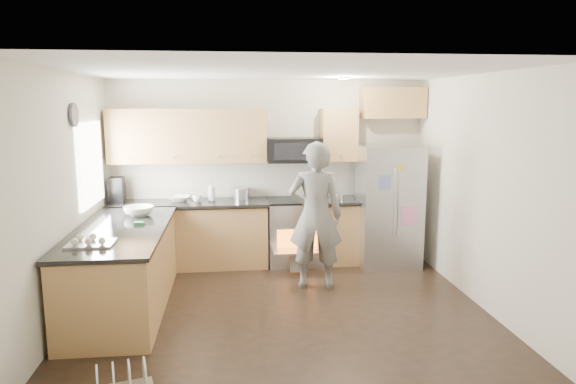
{
  "coord_description": "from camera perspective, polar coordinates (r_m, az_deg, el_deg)",
  "views": [
    {
      "loc": [
        -0.53,
        -5.39,
        2.28
      ],
      "look_at": [
        0.12,
        0.5,
        1.25
      ],
      "focal_mm": 32.0,
      "sensor_mm": 36.0,
      "label": 1
    }
  ],
  "objects": [
    {
      "name": "back_cabinet_run",
      "position": [
        7.26,
        -6.68,
        -0.62
      ],
      "size": [
        4.45,
        0.64,
        2.5
      ],
      "color": "#A87D43",
      "rests_on": "ground"
    },
    {
      "name": "peninsula",
      "position": [
        6.05,
        -17.84,
        -8.06
      ],
      "size": [
        0.96,
        2.36,
        1.04
      ],
      "color": "#A87D43",
      "rests_on": "ground"
    },
    {
      "name": "refrigerator",
      "position": [
        7.32,
        11.12,
        -1.59
      ],
      "size": [
        0.83,
        0.67,
        1.69
      ],
      "rotation": [
        0.0,
        0.0,
        -0.01
      ],
      "color": "#B7B7BC",
      "rests_on": "ground"
    },
    {
      "name": "ground",
      "position": [
        5.88,
        -0.68,
        -12.94
      ],
      "size": [
        4.5,
        4.5,
        0.0
      ],
      "primitive_type": "plane",
      "color": "black",
      "rests_on": "ground"
    },
    {
      "name": "person",
      "position": [
        6.3,
        3.07,
        -2.65
      ],
      "size": [
        0.72,
        0.53,
        1.83
      ],
      "primitive_type": "imported",
      "rotation": [
        0.0,
        0.0,
        3.0
      ],
      "color": "slate",
      "rests_on": "ground"
    },
    {
      "name": "room_shell",
      "position": [
        5.46,
        -1.12,
        3.53
      ],
      "size": [
        4.54,
        4.04,
        2.62
      ],
      "color": "beige",
      "rests_on": "ground"
    },
    {
      "name": "stove_range",
      "position": [
        7.31,
        0.73,
        -2.77
      ],
      "size": [
        0.76,
        0.97,
        1.79
      ],
      "color": "#B7B7BC",
      "rests_on": "ground"
    }
  ]
}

